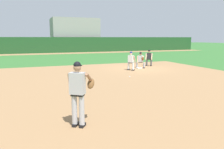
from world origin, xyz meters
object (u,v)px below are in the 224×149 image
object	(u,v)px
umpire	(149,57)
first_baseman	(141,59)
baseball	(130,77)
first_base_bag	(139,68)
baserunner	(131,60)
pitcher	(79,90)

from	to	relation	value
umpire	first_baseman	bearing A→B (deg)	-143.62
baseball	first_base_bag	bearing A→B (deg)	53.85
baseball	baserunner	distance (m)	3.10
first_base_bag	first_baseman	world-z (taller)	first_baseman
pitcher	first_baseman	xyz separation A→B (m)	(7.40, 10.03, -0.33)
baserunner	umpire	world-z (taller)	same
pitcher	baserunner	bearing A→B (deg)	56.47
first_base_bag	baserunner	bearing A→B (deg)	-146.75
baserunner	pitcher	bearing A→B (deg)	-123.53
first_baseman	baserunner	xyz separation A→B (m)	(-1.29, -0.82, 0.06)
first_base_bag	pitcher	world-z (taller)	pitcher
baseball	first_baseman	distance (m)	4.45
first_base_bag	umpire	distance (m)	2.11
first_base_bag	baseball	bearing A→B (deg)	-126.15
baseball	umpire	bearing A→B (deg)	47.97
umpire	baserunner	bearing A→B (deg)	-145.47
baseball	first_baseman	size ratio (longest dim) A/B	0.06
baseball	pitcher	world-z (taller)	pitcher
pitcher	baserunner	xyz separation A→B (m)	(6.11, 9.21, -0.27)
first_base_bag	pitcher	size ratio (longest dim) A/B	0.20
pitcher	first_baseman	bearing A→B (deg)	53.60
baseball	pitcher	distance (m)	8.14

